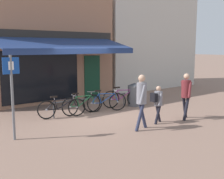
{
  "coord_description": "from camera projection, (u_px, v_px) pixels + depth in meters",
  "views": [
    {
      "loc": [
        -5.98,
        -8.35,
        2.51
      ],
      "look_at": [
        -0.06,
        -0.75,
        1.05
      ],
      "focal_mm": 45.0,
      "sensor_mm": 36.0,
      "label": 1
    }
  ],
  "objects": [
    {
      "name": "bicycle_blue",
      "position": [
        105.0,
        102.0,
        11.02
      ],
      "size": [
        1.66,
        0.75,
        0.85
      ],
      "rotation": [
        -0.02,
        0.0,
        -0.39
      ],
      "color": "black",
      "rests_on": "ground_plane"
    },
    {
      "name": "bike_rack_rail",
      "position": [
        92.0,
        100.0,
        10.94
      ],
      "size": [
        3.38,
        0.04,
        0.57
      ],
      "color": "#47494F",
      "rests_on": "ground_plane"
    },
    {
      "name": "pedestrian_adult",
      "position": [
        142.0,
        96.0,
        8.49
      ],
      "size": [
        0.59,
        0.47,
        1.71
      ],
      "rotation": [
        0.0,
        0.0,
        -0.12
      ],
      "color": "#282D47",
      "rests_on": "ground_plane"
    },
    {
      "name": "bicycle_black",
      "position": [
        62.0,
        108.0,
        10.04
      ],
      "size": [
        1.72,
        0.59,
        0.8
      ],
      "rotation": [
        -0.04,
        0.0,
        -0.25
      ],
      "color": "black",
      "rests_on": "ground_plane"
    },
    {
      "name": "bicycle_purple",
      "position": [
        123.0,
        98.0,
        11.79
      ],
      "size": [
        1.77,
        0.67,
        0.88
      ],
      "rotation": [
        -0.01,
        0.0,
        -0.3
      ],
      "color": "black",
      "rests_on": "ground_plane"
    },
    {
      "name": "bicycle_green",
      "position": [
        83.0,
        104.0,
        10.6
      ],
      "size": [
        1.77,
        0.52,
        0.85
      ],
      "rotation": [
        -0.13,
        0.0,
        -0.02
      ],
      "color": "black",
      "rests_on": "ground_plane"
    },
    {
      "name": "pedestrian_child",
      "position": [
        158.0,
        100.0,
        9.24
      ],
      "size": [
        0.5,
        0.42,
        1.26
      ],
      "rotation": [
        0.0,
        0.0,
        -0.05
      ],
      "color": "black",
      "rests_on": "ground_plane"
    },
    {
      "name": "neighbour_building",
      "position": [
        137.0,
        35.0,
        17.97
      ],
      "size": [
        6.79,
        4.0,
        6.54
      ],
      "color": "beige",
      "rests_on": "ground_plane"
    },
    {
      "name": "litter_bin",
      "position": [
        134.0,
        94.0,
        12.06
      ],
      "size": [
        0.59,
        0.59,
        1.0
      ],
      "color": "#515459",
      "rests_on": "ground_plane"
    },
    {
      "name": "ground_plane",
      "position": [
        101.0,
        115.0,
        10.52
      ],
      "size": [
        160.0,
        160.0,
        0.0
      ],
      "primitive_type": "plane",
      "color": "#846656"
    },
    {
      "name": "parking_sign",
      "position": [
        12.0,
        89.0,
        7.46
      ],
      "size": [
        0.44,
        0.07,
        2.31
      ],
      "color": "slate",
      "rests_on": "ground_plane"
    },
    {
      "name": "pedestrian_second_adult",
      "position": [
        186.0,
        91.0,
        9.76
      ],
      "size": [
        0.53,
        0.58,
        1.62
      ],
      "rotation": [
        0.0,
        0.0,
        0.16
      ],
      "color": "black",
      "rests_on": "ground_plane"
    },
    {
      "name": "shop_front",
      "position": [
        42.0,
        46.0,
        13.54
      ],
      "size": [
        6.39,
        4.92,
        5.16
      ],
      "color": "#9E7056",
      "rests_on": "ground_plane"
    }
  ]
}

